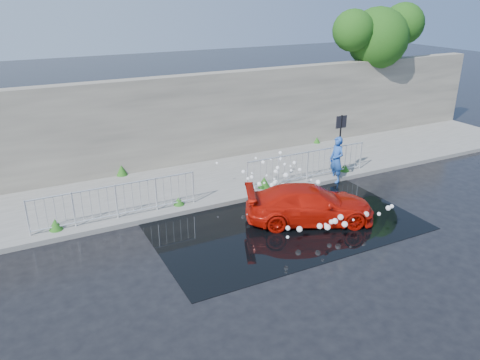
# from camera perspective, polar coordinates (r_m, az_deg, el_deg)

# --- Properties ---
(ground) EXTENTS (90.00, 90.00, 0.00)m
(ground) POSITION_cam_1_polar(r_m,az_deg,el_deg) (13.54, 5.69, -7.37)
(ground) COLOR black
(ground) RESTS_ON ground
(pavement) EXTENTS (30.00, 4.00, 0.15)m
(pavement) POSITION_cam_1_polar(r_m,az_deg,el_deg) (17.49, -3.10, -0.01)
(pavement) COLOR slate
(pavement) RESTS_ON ground
(curb) EXTENTS (30.00, 0.25, 0.16)m
(curb) POSITION_cam_1_polar(r_m,az_deg,el_deg) (15.83, -0.12, -2.40)
(curb) COLOR slate
(curb) RESTS_ON ground
(retaining_wall) EXTENTS (30.00, 0.60, 3.50)m
(retaining_wall) POSITION_cam_1_polar(r_m,az_deg,el_deg) (18.86, -5.97, 7.38)
(retaining_wall) COLOR #5D574E
(retaining_wall) RESTS_ON pavement
(puddle) EXTENTS (8.00, 5.00, 0.01)m
(puddle) POSITION_cam_1_polar(r_m,az_deg,el_deg) (14.52, 5.24, -5.19)
(puddle) COLOR black
(puddle) RESTS_ON ground
(sign_post) EXTENTS (0.45, 0.06, 2.50)m
(sign_post) POSITION_cam_1_polar(r_m,az_deg,el_deg) (17.52, 12.11, 5.27)
(sign_post) COLOR black
(sign_post) RESTS_ON ground
(tree) EXTENTS (4.92, 2.84, 6.18)m
(tree) POSITION_cam_1_polar(r_m,az_deg,el_deg) (23.67, 16.54, 16.62)
(tree) COLOR #332114
(tree) RESTS_ON ground
(railing_left) EXTENTS (5.05, 0.05, 1.10)m
(railing_left) POSITION_cam_1_polar(r_m,az_deg,el_deg) (14.67, -14.84, -2.42)
(railing_left) COLOR silver
(railing_left) RESTS_ON pavement
(railing_right) EXTENTS (5.05, 0.05, 1.10)m
(railing_right) POSITION_cam_1_polar(r_m,az_deg,el_deg) (17.31, 8.23, 1.89)
(railing_right) COLOR silver
(railing_right) RESTS_ON pavement
(weeds) EXTENTS (12.17, 3.93, 0.40)m
(weeds) POSITION_cam_1_polar(r_m,az_deg,el_deg) (16.85, -3.82, 0.02)
(weeds) COLOR #1B5416
(weeds) RESTS_ON pavement
(water_spray) EXTENTS (3.59, 5.49, 1.02)m
(water_spray) POSITION_cam_1_polar(r_m,az_deg,el_deg) (15.01, 7.54, -1.67)
(water_spray) COLOR white
(water_spray) RESTS_ON ground
(red_car) EXTENTS (4.24, 3.00, 1.14)m
(red_car) POSITION_cam_1_polar(r_m,az_deg,el_deg) (14.48, 8.51, -2.95)
(red_car) COLOR #B21107
(red_car) RESTS_ON ground
(person) EXTENTS (0.44, 0.65, 1.73)m
(person) POSITION_cam_1_polar(r_m,az_deg,el_deg) (17.61, 11.69, 2.45)
(person) COLOR #2250AB
(person) RESTS_ON ground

